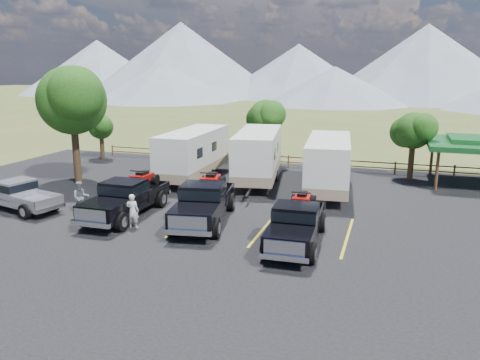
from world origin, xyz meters
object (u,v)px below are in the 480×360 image
(rig_right, at_px, (296,222))
(trailer_center, at_px, (258,156))
(tree_big_nw, at_px, (72,100))
(rig_center, at_px, (204,201))
(rig_left, at_px, (127,197))
(pickup_silver, at_px, (18,195))
(person_a, at_px, (133,211))
(person_b, at_px, (81,198))
(trailer_left, at_px, (193,154))
(trailer_right, at_px, (328,165))
(pavilion, at_px, (477,144))

(rig_right, height_order, trailer_center, trailer_center)
(tree_big_nw, xyz_separation_m, rig_center, (11.38, -4.99, -4.47))
(rig_left, bearing_deg, pickup_silver, -172.28)
(rig_right, bearing_deg, person_a, -179.39)
(rig_right, xyz_separation_m, person_b, (-11.82, 0.70, -0.10))
(rig_right, relative_size, trailer_left, 0.63)
(rig_center, xyz_separation_m, rig_right, (5.05, -1.55, -0.10))
(trailer_left, bearing_deg, person_b, -106.96)
(person_b, bearing_deg, rig_right, -45.59)
(tree_big_nw, bearing_deg, rig_left, -37.03)
(tree_big_nw, height_order, trailer_right, tree_big_nw)
(rig_left, relative_size, pickup_silver, 1.12)
(rig_center, height_order, trailer_left, trailer_left)
(trailer_left, bearing_deg, pavilion, 12.47)
(rig_right, height_order, trailer_right, trailer_right)
(pavilion, distance_m, person_b, 25.15)
(person_a, bearing_deg, trailer_right, -140.38)
(trailer_center, bearing_deg, trailer_left, 179.27)
(tree_big_nw, distance_m, pavilion, 26.91)
(trailer_right, bearing_deg, pickup_silver, -155.94)
(pickup_silver, bearing_deg, rig_right, 102.63)
(trailer_center, bearing_deg, pavilion, 5.94)
(trailer_right, bearing_deg, rig_right, -96.56)
(rig_left, relative_size, person_b, 3.68)
(person_b, bearing_deg, trailer_right, -6.66)
(rig_right, bearing_deg, rig_left, 170.14)
(trailer_right, bearing_deg, rig_center, -129.88)
(rig_center, height_order, trailer_center, trailer_center)
(pavilion, height_order, rig_left, pavilion)
(rig_center, distance_m, pickup_silver, 10.54)
(rig_left, relative_size, trailer_center, 0.65)
(trailer_left, height_order, trailer_right, trailer_left)
(trailer_right, distance_m, person_a, 12.65)
(trailer_center, height_order, person_a, trailer_center)
(rig_left, distance_m, rig_center, 4.25)
(pavilion, relative_size, trailer_center, 0.61)
(pickup_silver, relative_size, person_a, 3.40)
(rig_center, bearing_deg, trailer_center, 78.64)
(rig_center, height_order, person_a, rig_center)
(pickup_silver, bearing_deg, trailer_right, 133.39)
(tree_big_nw, relative_size, rig_right, 1.25)
(trailer_left, distance_m, person_b, 9.56)
(person_a, bearing_deg, trailer_left, -93.27)
(trailer_left, bearing_deg, tree_big_nw, -156.55)
(tree_big_nw, relative_size, person_b, 4.40)
(trailer_left, bearing_deg, rig_right, -48.37)
(trailer_center, bearing_deg, tree_big_nw, -170.53)
(rig_right, xyz_separation_m, pickup_silver, (-15.50, 0.20, -0.12))
(rig_right, bearing_deg, pavilion, 55.09)
(rig_right, xyz_separation_m, trailer_right, (0.10, 9.21, 0.79))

